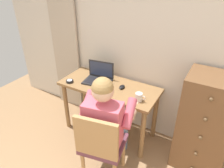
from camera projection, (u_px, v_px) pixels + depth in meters
wall_back at (160, 44)px, 2.38m from camera, size 4.80×0.05×2.50m
curtain_panel at (65, 41)px, 3.02m from camera, size 0.45×0.03×2.14m
desk at (109, 94)px, 2.66m from camera, size 1.23×0.53×0.73m
dresser at (204, 124)px, 2.23m from camera, size 0.51×0.47×1.13m
chair at (101, 144)px, 2.07m from camera, size 0.49×0.47×0.89m
person_seated at (108, 119)px, 2.13m from camera, size 0.60×0.64×1.20m
laptop at (99, 77)px, 2.68m from camera, size 0.37×0.30×0.24m
computer_mouse at (122, 87)px, 2.54m from camera, size 0.07×0.10×0.03m
desk_clock at (70, 81)px, 2.66m from camera, size 0.09×0.09×0.03m
coffee_mug at (139, 97)px, 2.29m from camera, size 0.12×0.08×0.09m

